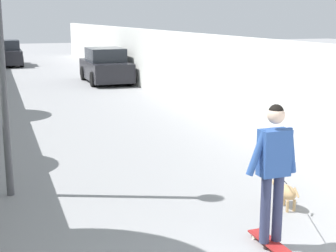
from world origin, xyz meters
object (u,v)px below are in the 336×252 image
at_px(person_skateboarder, 274,163).
at_px(dog, 285,191).
at_px(skateboard, 270,242).
at_px(car_far, 6,54).
at_px(car_near, 106,67).

xyz_separation_m(person_skateboarder, dog, (1.12, -0.91, -0.86)).
xyz_separation_m(skateboard, person_skateboarder, (-0.00, 0.00, 1.07)).
height_order(dog, car_far, car_far).
relative_size(person_skateboarder, dog, 1.24).
xyz_separation_m(person_skateboarder, car_far, (26.47, 2.48, -0.42)).
xyz_separation_m(dog, car_near, (15.69, -0.58, 0.44)).
bearing_deg(car_far, dog, -172.38).
height_order(person_skateboarder, car_far, person_skateboarder).
bearing_deg(car_far, car_near, -157.64).
height_order(skateboard, dog, dog).
xyz_separation_m(person_skateboarder, car_near, (16.80, -1.49, -0.42)).
bearing_deg(car_near, person_skateboarder, 174.92).
distance_m(dog, car_far, 25.58).
xyz_separation_m(dog, car_far, (25.35, 3.39, 0.44)).
distance_m(skateboard, dog, 1.46).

